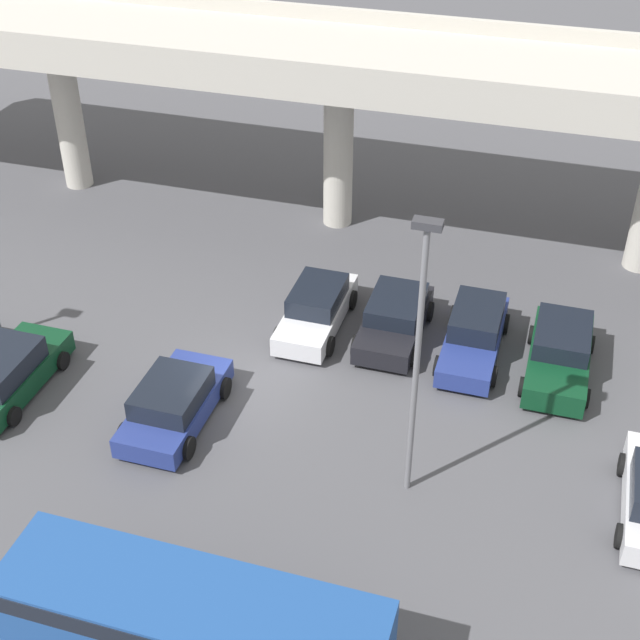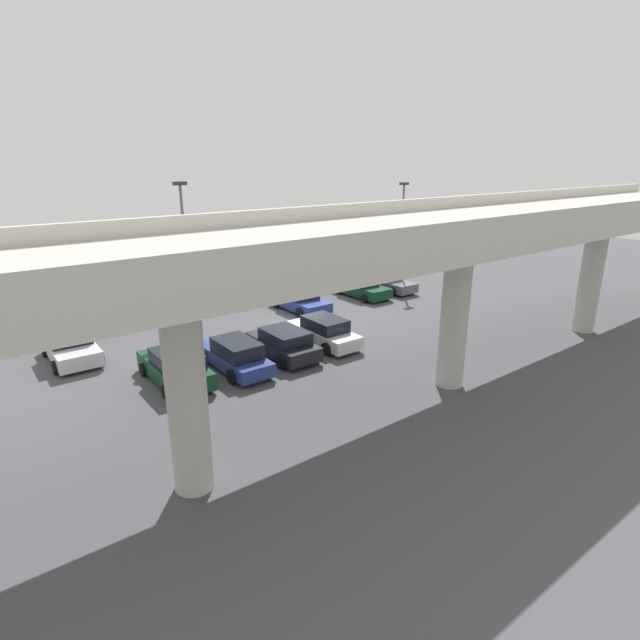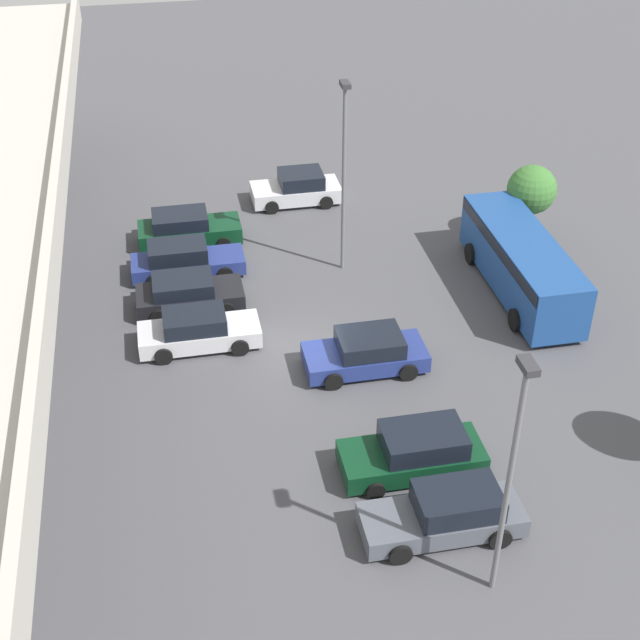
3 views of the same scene
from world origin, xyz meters
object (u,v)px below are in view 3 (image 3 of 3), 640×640
Objects in this scene: parked_car_4 at (188,294)px; parked_car_0 at (447,513)px; parked_car_1 at (415,452)px; parked_car_7 at (297,188)px; tree_front_centre at (532,190)px; parked_car_5 at (185,260)px; parked_car_6 at (187,229)px; lamp_post_near_aisle at (344,165)px; lamp_post_mid_lot at (512,466)px; shuttle_bus at (522,260)px; parked_car_3 at (198,331)px; parked_car_2 at (366,353)px.

parked_car_0 is at bearing -64.09° from parked_car_4.
parked_car_1 is (2.73, 0.17, 0.02)m from parked_car_0.
tree_front_centre is (-5.93, -9.74, 1.84)m from parked_car_7.
parked_car_1 is at bearing 145.77° from tree_front_centre.
tree_front_centre is (0.03, -15.75, 1.86)m from parked_car_5.
parked_car_7 is at bearing 55.07° from parked_car_4.
lamp_post_near_aisle is (-3.57, -6.54, 4.19)m from parked_car_6.
lamp_post_mid_lot reaches higher than parked_car_6.
parked_car_7 is at bearing 44.75° from parked_car_5.
parked_car_4 is 2.73m from parked_car_5.
tree_front_centre is (0.79, -8.90, -2.35)m from lamp_post_near_aisle.
parked_car_0 is at bearing -30.24° from shuttle_bus.
lamp_post_mid_lot reaches higher than parked_car_5.
lamp_post_near_aisle is (12.93, -0.44, 4.17)m from parked_car_1.
parked_car_3 is 13.72m from shuttle_bus.
lamp_post_mid_lot is at bearing 99.62° from parked_car_1.
parked_car_6 is at bearing 86.21° from parked_car_4.
parked_car_0 is at bearing 93.65° from parked_car_1.
shuttle_bus is at bearing -127.50° from parked_car_1.
parked_car_7 is at bearing 7.12° from lamp_post_near_aisle.
parked_car_1 is 12.09m from shuttle_bus.
parked_car_7 reaches higher than parked_car_5.
lamp_post_near_aisle reaches higher than shuttle_bus.
parked_car_0 is at bearing 92.98° from parked_car_2.
parked_car_5 is (13.69, 6.42, -0.04)m from parked_car_1.
parked_car_5 is (2.73, -0.06, 0.01)m from parked_car_4.
lamp_post_near_aisle reaches higher than tree_front_centre.
parked_car_0 is 15.21m from parked_car_4.
parked_car_0 is at bearing 16.65° from lamp_post_mid_lot.
parked_car_5 is at bearing 21.27° from lamp_post_mid_lot.
parked_car_3 is 15.49m from lamp_post_mid_lot.
lamp_post_mid_lot is at bearing 106.65° from parked_car_0.
parked_car_0 is 1.05× the size of parked_car_3.
parked_car_7 is 7.96m from lamp_post_near_aisle.
shuttle_bus is 1.09× the size of lamp_post_mid_lot.
parked_car_0 is at bearing 179.04° from lamp_post_near_aisle.
shuttle_bus is at bearing -27.26° from parked_car_6.
shuttle_bus is at bearing -115.95° from lamp_post_near_aisle.
lamp_post_mid_lot is (-2.23, -0.67, 3.91)m from parked_car_0.
parked_car_6 is at bearing 61.38° from lamp_post_near_aisle.
lamp_post_near_aisle is (-0.76, -6.85, 4.20)m from parked_car_5.
parked_car_2 is at bearing -62.41° from shuttle_bus.
parked_car_7 is (22.38, 0.58, -0.00)m from parked_car_0.
parked_car_3 is 2.74m from parked_car_4.
parked_car_3 is 0.96× the size of parked_car_5.
parked_car_1 is at bearing -59.42° from parked_car_4.
parked_car_2 is 1.04× the size of parked_car_4.
lamp_post_near_aisle is at bearing 97.12° from parked_car_7.
lamp_post_mid_lot is (-17.88, -0.40, -0.27)m from lamp_post_near_aisle.
shuttle_bus is at bearing -120.24° from parked_car_0.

